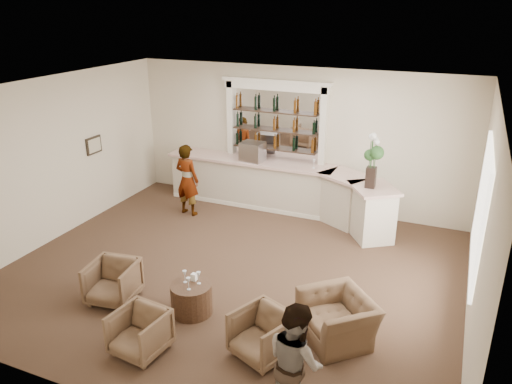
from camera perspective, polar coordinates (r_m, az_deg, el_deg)
ground at (r=9.32m, az=-2.70°, el=-9.00°), size 8.00×8.00×0.00m
room_shell at (r=8.95m, az=-0.04°, el=6.01°), size 8.04×7.02×3.32m
bar_counter at (r=11.63m, az=2.93°, el=0.46°), size 5.72×1.80×1.14m
back_bar_alcove at (r=11.69m, az=2.21°, el=8.06°), size 2.64×0.25×3.00m
cocktail_table at (r=8.14m, az=-7.37°, el=-11.98°), size 0.66×0.66×0.50m
sommelier at (r=11.48m, az=-7.86°, el=1.39°), size 0.66×0.49×1.67m
guest at (r=6.08m, az=4.52°, el=-18.79°), size 0.95×0.94×1.55m
armchair_left at (r=8.64m, az=-16.05°, el=-9.83°), size 0.84×0.86×0.69m
armchair_center at (r=7.43m, az=-13.15°, el=-15.35°), size 0.77×0.79×0.65m
armchair_right at (r=7.17m, az=0.73°, el=-15.98°), size 0.97×0.98×0.69m
armchair_far at (r=7.58m, az=9.31°, el=-14.07°), size 1.38×1.39×0.68m
espresso_machine at (r=11.64m, az=-0.40°, el=4.62°), size 0.54×0.46×0.45m
flower_vase at (r=10.11m, az=13.18°, el=3.89°), size 0.30×0.30×1.12m
wine_glass_bar_left at (r=11.60m, az=-0.42°, el=3.94°), size 0.07×0.07×0.21m
wine_glass_bar_right at (r=11.25m, az=6.64°, el=3.24°), size 0.07×0.07×0.21m
wine_glass_tbl_a at (r=8.03m, az=-8.13°, el=-9.54°), size 0.07×0.07×0.21m
wine_glass_tbl_b at (r=7.97m, az=-6.57°, el=-9.72°), size 0.07×0.07×0.21m
wine_glass_tbl_c at (r=7.84m, az=-7.72°, el=-10.34°), size 0.07×0.07×0.21m
napkin_holder at (r=8.09m, az=-7.10°, el=-9.62°), size 0.08×0.08×0.12m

